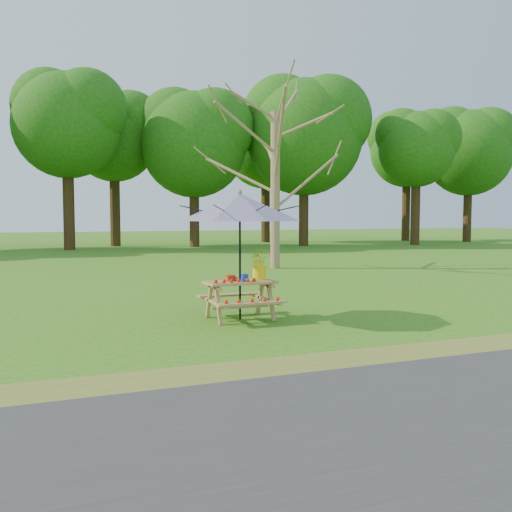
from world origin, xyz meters
name	(u,v)px	position (x,y,z in m)	size (l,w,h in m)	color
ground	(331,318)	(0.00, 0.00, 0.00)	(120.00, 120.00, 0.00)	#2A7115
drygrass_strip	(436,353)	(0.00, -2.80, 0.00)	(120.00, 1.20, 0.01)	olive
treeline	(125,98)	(0.00, 22.00, 8.00)	(60.00, 12.00, 16.00)	#16560E
bare_tree	(276,46)	(3.00, 9.22, 7.52)	(7.31, 7.31, 12.38)	#966D52
picnic_table	(240,301)	(-1.52, 0.50, 0.33)	(1.20, 1.32, 0.67)	#A18648
patio_umbrella	(240,207)	(-1.52, 0.50, 1.95)	(2.25, 2.25, 2.25)	black
produce_bins	(237,278)	(-1.56, 0.52, 0.72)	(0.32, 0.38, 0.13)	red
tomatoes_row	(235,281)	(-1.67, 0.32, 0.71)	(0.77, 0.13, 0.07)	red
flower_bucket	(259,263)	(-1.11, 0.62, 0.96)	(0.35, 0.31, 0.54)	yellow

